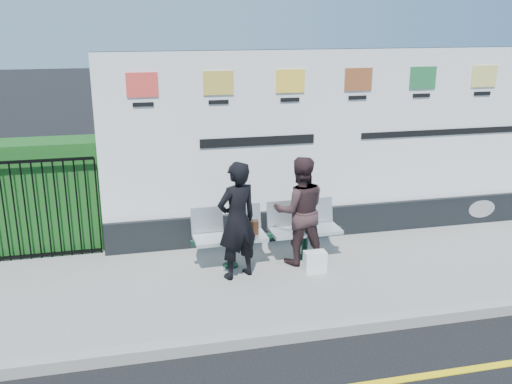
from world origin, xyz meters
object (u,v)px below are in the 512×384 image
at_px(woman_left, 237,221).
at_px(woman_right, 300,211).
at_px(billboard, 352,157).
at_px(bench, 268,247).

bearing_deg(woman_left, woman_right, 173.94).
height_order(billboard, woman_left, billboard).
height_order(bench, woman_right, woman_right).
relative_size(bench, woman_left, 1.32).
distance_m(billboard, woman_right, 1.64).
xyz_separation_m(woman_left, woman_right, (0.98, 0.28, -0.03)).
bearing_deg(bench, woman_left, -146.26).
distance_m(bench, woman_right, 0.73).
relative_size(billboard, woman_right, 5.00).
bearing_deg(billboard, woman_right, -139.76).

